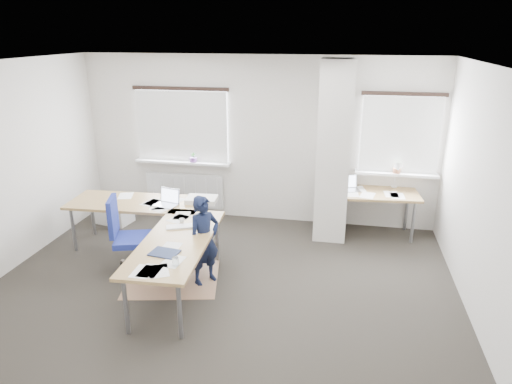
% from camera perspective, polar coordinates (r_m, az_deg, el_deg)
% --- Properties ---
extents(ground, '(6.00, 6.00, 0.00)m').
position_cam_1_polar(ground, '(6.00, -4.53, -12.22)').
color(ground, black).
rests_on(ground, ground).
extents(room_shell, '(6.04, 5.04, 2.82)m').
position_cam_1_polar(room_shell, '(5.67, -2.00, 5.20)').
color(room_shell, beige).
rests_on(room_shell, ground).
extents(floor_mat, '(1.39, 1.25, 0.01)m').
position_cam_1_polar(floor_mat, '(6.33, -10.40, -10.63)').
color(floor_mat, '#9C7355').
rests_on(floor_mat, ground).
extents(white_crate, '(0.61, 0.47, 0.33)m').
position_cam_1_polar(white_crate, '(8.27, -17.24, -2.57)').
color(white_crate, white).
rests_on(white_crate, ground).
extents(desk_main, '(2.53, 2.62, 0.96)m').
position_cam_1_polar(desk_main, '(6.39, -12.11, -3.57)').
color(desk_main, olive).
rests_on(desk_main, ground).
extents(desk_side, '(1.46, 0.82, 1.22)m').
position_cam_1_polar(desk_side, '(7.49, 14.45, -0.32)').
color(desk_side, olive).
rests_on(desk_side, ground).
extents(task_chair, '(0.62, 0.60, 1.09)m').
position_cam_1_polar(task_chair, '(6.50, -15.28, -7.18)').
color(task_chair, navy).
rests_on(task_chair, ground).
extents(person, '(0.50, 0.52, 1.20)m').
position_cam_1_polar(person, '(5.94, -6.47, -6.02)').
color(person, black).
rests_on(person, ground).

